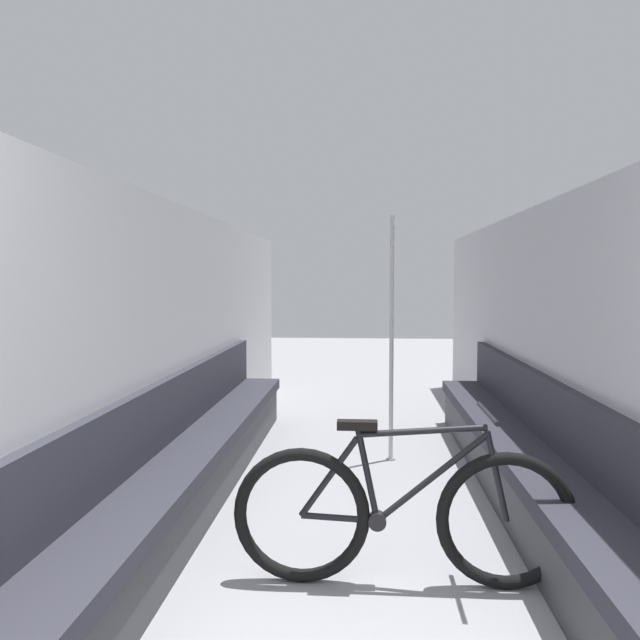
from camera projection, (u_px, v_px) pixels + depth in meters
wall_left at (161, 351)px, 4.28m from camera, size 0.10×9.54×2.08m
wall_right at (565, 354)px, 4.09m from camera, size 0.10×9.54×2.08m
bench_seat_row_left at (195, 460)px, 4.27m from camera, size 0.43×5.05×0.87m
bench_seat_row_right at (527, 467)px, 4.11m from camera, size 0.43×5.05×0.87m
bicycle at (402, 514)px, 3.10m from camera, size 1.70×0.46×0.89m
grab_pole_near at (392, 342)px, 5.22m from camera, size 0.08×0.08×2.06m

